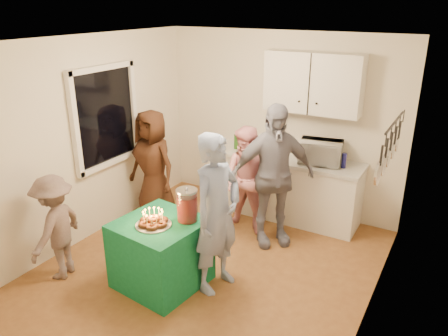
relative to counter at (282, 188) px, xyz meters
The scene contains 19 objects.
floor 1.76m from the counter, 96.71° to the right, with size 4.00×4.00×0.00m, color brown.
ceiling 2.76m from the counter, 96.71° to the right, with size 4.00×4.00×0.00m, color white.
back_wall 0.94m from the counter, 123.69° to the left, with size 3.60×3.60×0.00m, color silver.
left_wall 2.77m from the counter, 139.64° to the right, with size 4.00×4.00×0.00m, color silver.
right_wall 2.49m from the counter, 46.74° to the right, with size 4.00×4.00×0.00m, color silver.
window_night 2.66m from the counter, 144.60° to the right, with size 0.04×1.00×1.20m, color black.
counter is the anchor object (origin of this frame).
countertop 0.46m from the counter, 90.00° to the right, with size 2.24×0.62×0.05m, color beige.
upper_cabinet 1.56m from the counter, 26.57° to the left, with size 1.30×0.30×0.80m, color white.
pot_rack 2.16m from the counter, 33.34° to the right, with size 0.12×1.00×0.60m, color black.
microwave 0.82m from the counter, ahead, with size 0.56×0.38×0.31m, color white.
party_table 2.27m from the counter, 102.86° to the right, with size 0.85×0.85×0.76m, color #106B3E.
donut_cake 2.39m from the counter, 102.56° to the right, with size 0.38×0.38×0.18m, color #381C0C, non-canonical shape.
punch_jar 2.10m from the counter, 97.49° to the right, with size 0.22×0.22×0.34m, color red.
man_birthday 2.00m from the counter, 88.36° to the right, with size 0.64×0.42×1.76m, color #8698C3.
woman_back_left 1.89m from the counter, 149.73° to the right, with size 0.78×0.51×1.59m, color #5B2F1A.
woman_back_center 0.78m from the counter, 107.13° to the right, with size 0.72×0.56×1.47m, color pink.
woman_back_right 0.94m from the counter, 77.61° to the right, with size 1.08×0.45×1.85m, color black.
child_near_left 3.12m from the counter, 120.95° to the right, with size 0.79×0.46×1.23m, color #5F4D4C.
Camera 1 is at (2.35, -3.76, 2.97)m, focal length 35.00 mm.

